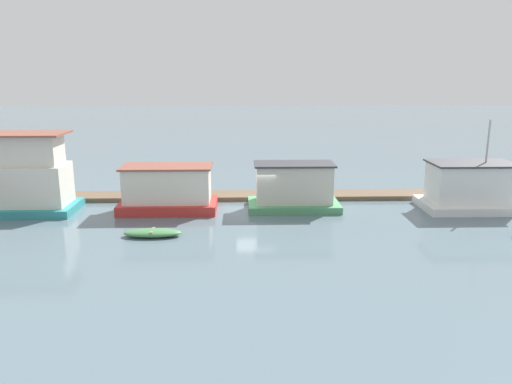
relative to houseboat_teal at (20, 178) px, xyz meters
name	(u,v)px	position (x,y,z in m)	size (l,w,h in m)	color
ground_plane	(256,209)	(14.93, 0.22, -2.25)	(200.00, 200.00, 0.00)	slate
dock_walkway	(254,196)	(14.93, 3.28, -2.10)	(42.40, 2.18, 0.30)	brown
houseboat_teal	(20,178)	(0.00, 0.00, 0.00)	(6.75, 3.61, 5.09)	teal
houseboat_red	(168,190)	(9.27, 0.06, -0.87)	(6.22, 3.23, 2.96)	red
houseboat_green	(294,188)	(17.43, 0.33, -0.86)	(5.93, 3.25, 3.03)	#4C9360
houseboat_white	(470,188)	(28.87, -0.15, -0.82)	(6.09, 3.83, 5.85)	white
dinghy_green	(153,233)	(9.14, -5.18, -2.04)	(3.17, 1.17, 0.41)	#47844C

